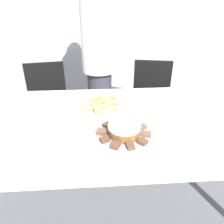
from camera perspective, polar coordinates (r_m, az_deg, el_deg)
name	(u,v)px	position (r m, az deg, el deg)	size (l,w,h in m)	color
ground_plane	(117,202)	(1.90, 1.32, -22.36)	(12.00, 12.00, 0.00)	slate
wall_back	(106,12)	(2.84, -1.63, 24.69)	(8.00, 0.05, 2.60)	#B2B7BC
table	(118,129)	(1.44, 1.62, -4.42)	(1.95, 1.05, 0.76)	silver
person_standing	(99,65)	(2.07, -3.38, 12.16)	(0.31, 0.31, 1.69)	#383842
office_chair_left	(49,110)	(2.38, -16.18, 0.51)	(0.50, 0.50, 0.87)	black
office_chair_right	(151,107)	(2.38, 10.03, 1.36)	(0.52, 0.52, 0.87)	black
plate_cake	(124,135)	(1.24, 3.17, -6.12)	(0.33, 0.33, 0.01)	white
plate_donuts	(102,107)	(1.55, -2.52, 1.29)	(0.36, 0.36, 0.01)	white
frosted_cake	(124,130)	(1.22, 3.21, -4.76)	(0.18, 0.18, 0.06)	brown
lamington_0	(119,122)	(1.33, 1.80, -2.55)	(0.05, 0.06, 0.03)	brown
lamington_1	(108,125)	(1.30, -1.10, -3.50)	(0.07, 0.07, 0.02)	#513828
lamington_2	(102,132)	(1.24, -2.61, -5.14)	(0.07, 0.06, 0.02)	brown
lamington_3	(105,140)	(1.18, -1.95, -7.19)	(0.06, 0.06, 0.02)	brown
lamington_4	(115,145)	(1.13, 0.91, -8.67)	(0.06, 0.07, 0.02)	brown
lamington_5	(130,146)	(1.13, 4.85, -8.88)	(0.05, 0.05, 0.02)	brown
lamington_6	(143,142)	(1.17, 7.99, -7.71)	(0.06, 0.06, 0.02)	brown
lamington_7	(147,134)	(1.23, 9.02, -5.78)	(0.06, 0.05, 0.02)	brown
lamington_8	(142,127)	(1.29, 7.84, -3.91)	(0.06, 0.06, 0.02)	brown
lamington_9	(131,123)	(1.33, 5.11, -2.79)	(0.07, 0.08, 0.02)	brown
donut_0	(102,104)	(1.54, -2.54, 2.06)	(0.12, 0.12, 0.04)	#D18E4C
donut_1	(97,100)	(1.61, -3.90, 3.13)	(0.12, 0.12, 0.03)	#D18E4C
donut_2	(89,106)	(1.53, -6.08, 1.60)	(0.11, 0.11, 0.03)	#E5AD66
donut_3	(103,109)	(1.46, -2.45, 0.70)	(0.12, 0.12, 0.04)	#E5AD66
donut_4	(112,106)	(1.51, 0.10, 1.66)	(0.12, 0.12, 0.04)	#E5AD66
donut_5	(111,100)	(1.61, -0.37, 3.25)	(0.12, 0.12, 0.03)	tan
napkin	(10,115)	(1.59, -25.17, -0.82)	(0.18, 0.15, 0.01)	white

